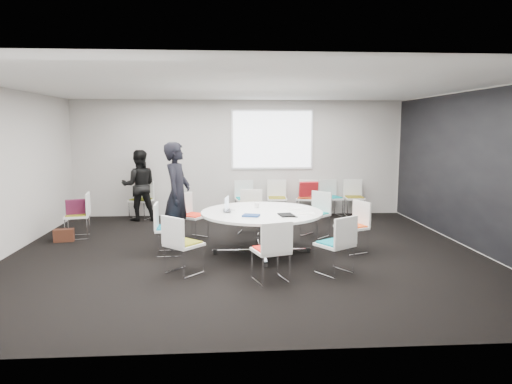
{
  "coord_description": "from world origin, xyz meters",
  "views": [
    {
      "loc": [
        -0.33,
        -7.62,
        2.13
      ],
      "look_at": [
        0.2,
        0.4,
        1.0
      ],
      "focal_mm": 32.0,
      "sensor_mm": 36.0,
      "label": 1
    }
  ],
  "objects": [
    {
      "name": "room_shell",
      "position": [
        0.09,
        0.0,
        1.4
      ],
      "size": [
        8.08,
        7.08,
        2.88
      ],
      "color": "black",
      "rests_on": "ground"
    },
    {
      "name": "conference_table",
      "position": [
        0.27,
        -0.04,
        0.52
      ],
      "size": [
        2.06,
        2.06,
        0.73
      ],
      "color": "silver",
      "rests_on": "ground"
    },
    {
      "name": "projection_screen",
      "position": [
        0.8,
        3.46,
        1.85
      ],
      "size": [
        1.9,
        0.03,
        1.35
      ],
      "primitive_type": "cube",
      "color": "white",
      "rests_on": "room_shell"
    },
    {
      "name": "chair_ring_a",
      "position": [
        1.83,
        -0.07,
        0.28
      ],
      "size": [
        0.59,
        0.59,
        0.88
      ],
      "rotation": [
        0.0,
        0.0,
        1.96
      ],
      "color": "silver",
      "rests_on": "ground"
    },
    {
      "name": "chair_ring_b",
      "position": [
        1.42,
        1.1,
        0.28
      ],
      "size": [
        0.64,
        0.64,
        0.88
      ],
      "rotation": [
        0.0,
        0.0,
        2.32
      ],
      "color": "silver",
      "rests_on": "ground"
    },
    {
      "name": "chair_ring_c",
      "position": [
        0.13,
        1.47,
        0.28
      ],
      "size": [
        0.56,
        0.55,
        0.88
      ],
      "rotation": [
        0.0,
        0.0,
        2.88
      ],
      "color": "silver",
      "rests_on": "ground"
    },
    {
      "name": "chair_ring_d",
      "position": [
        -0.98,
        1.08,
        0.28
      ],
      "size": [
        0.63,
        0.63,
        0.88
      ],
      "rotation": [
        0.0,
        0.0,
        4.13
      ],
      "color": "silver",
      "rests_on": "ground"
    },
    {
      "name": "chair_ring_e",
      "position": [
        -1.31,
        -0.01,
        0.28
      ],
      "size": [
        0.46,
        0.48,
        0.88
      ],
      "rotation": [
        0.0,
        0.0,
        4.75
      ],
      "color": "silver",
      "rests_on": "ground"
    },
    {
      "name": "chair_ring_f",
      "position": [
        -0.97,
        -1.08,
        0.28
      ],
      "size": [
        0.64,
        0.64,
        0.88
      ],
      "rotation": [
        0.0,
        0.0,
        5.55
      ],
      "color": "silver",
      "rests_on": "ground"
    },
    {
      "name": "chair_ring_g",
      "position": [
        0.28,
        -1.51,
        0.28
      ],
      "size": [
        0.58,
        0.57,
        0.88
      ],
      "rotation": [
        0.0,
        0.0,
        6.6
      ],
      "color": "silver",
      "rests_on": "ground"
    },
    {
      "name": "chair_ring_h",
      "position": [
        1.25,
        -1.23,
        0.28
      ],
      "size": [
        0.63,
        0.63,
        0.88
      ],
      "rotation": [
        0.0,
        0.0,
        6.87
      ],
      "color": "silver",
      "rests_on": "ground"
    },
    {
      "name": "chair_back_a",
      "position": [
        0.12,
        3.13,
        0.28
      ],
      "size": [
        0.52,
        0.51,
        0.88
      ],
      "rotation": [
        0.0,
        0.0,
        3.3
      ],
      "color": "silver",
      "rests_on": "ground"
    },
    {
      "name": "chair_back_b",
      "position": [
        0.89,
        3.17,
        0.28
      ],
      "size": [
        0.49,
        0.48,
        0.88
      ],
      "rotation": [
        0.0,
        0.0,
        3.08
      ],
      "color": "silver",
      "rests_on": "ground"
    },
    {
      "name": "chair_back_c",
      "position": [
        1.61,
        3.14,
        0.28
      ],
      "size": [
        0.58,
        0.58,
        0.88
      ],
      "rotation": [
        0.0,
        0.0,
        2.8
      ],
      "color": "silver",
      "rests_on": "ground"
    },
    {
      "name": "chair_back_d",
      "position": [
        2.21,
        3.17,
        0.28
      ],
      "size": [
        0.56,
        0.55,
        0.88
      ],
      "rotation": [
        0.0,
        0.0,
        3.39
      ],
      "color": "silver",
      "rests_on": "ground"
    },
    {
      "name": "chair_back_e",
      "position": [
        2.78,
        3.17,
        0.28
      ],
      "size": [
        0.48,
        0.47,
        0.88
      ],
      "rotation": [
        0.0,
        0.0,
        3.09
      ],
      "color": "silver",
      "rests_on": "ground"
    },
    {
      "name": "chair_spare_left",
      "position": [
        -3.21,
        1.28,
        0.28
      ],
      "size": [
        0.52,
        0.53,
        0.88
      ],
      "rotation": [
        0.0,
        0.0,
        1.74
      ],
      "color": "silver",
      "rests_on": "ground"
    },
    {
      "name": "chair_person_back",
      "position": [
        -2.33,
        3.14,
        0.28
      ],
      "size": [
        0.59,
        0.59,
        0.88
      ],
      "rotation": [
        0.0,
        0.0,
        2.77
      ],
      "color": "silver",
      "rests_on": "ground"
    },
    {
      "name": "person_main",
      "position": [
        -1.21,
        0.57,
        0.94
      ],
      "size": [
        0.58,
        0.77,
        1.88
      ],
      "primitive_type": "imported",
      "rotation": [
        0.0,
        0.0,
        1.36
      ],
      "color": "black",
      "rests_on": "ground"
    },
    {
      "name": "person_back",
      "position": [
        -2.34,
        2.97,
        0.82
      ],
      "size": [
        0.9,
        0.76,
        1.64
      ],
      "primitive_type": "imported",
      "rotation": [
        0.0,
        0.0,
        3.33
      ],
      "color": "black",
      "rests_on": "ground"
    },
    {
      "name": "laptop",
      "position": [
        -0.28,
        -0.01,
        0.74
      ],
      "size": [
        0.22,
        0.32,
        0.02
      ],
      "primitive_type": "imported",
      "rotation": [
        0.0,
        0.0,
        1.62
      ],
      "color": "#333338",
      "rests_on": "conference_table"
    },
    {
      "name": "laptop_lid",
      "position": [
        -0.32,
        0.04,
        0.86
      ],
      "size": [
        0.07,
        0.3,
        0.22
      ],
      "primitive_type": "cube",
      "rotation": [
        0.0,
        0.0,
        1.4
      ],
      "color": "silver",
      "rests_on": "conference_table"
    },
    {
      "name": "notebook_black",
      "position": [
        0.64,
        -0.44,
        0.74
      ],
      "size": [
        0.27,
        0.33,
        0.02
      ],
      "primitive_type": "cube",
      "rotation": [
        0.0,
        0.0,
        0.17
      ],
      "color": "black",
      "rests_on": "conference_table"
    },
    {
      "name": "tablet_folio",
      "position": [
        0.06,
        -0.46,
        0.74
      ],
      "size": [
        0.31,
        0.27,
        0.03
      ],
      "primitive_type": "cube",
      "rotation": [
        0.0,
        0.0,
        -0.29
      ],
      "color": "navy",
      "rests_on": "conference_table"
    },
    {
      "name": "papers_right",
      "position": [
        0.87,
        0.2,
        0.73
      ],
      "size": [
        0.36,
        0.32,
        0.0
      ],
      "primitive_type": "cube",
      "rotation": [
        0.0,
        0.0,
        0.46
      ],
      "color": "white",
      "rests_on": "conference_table"
    },
    {
      "name": "papers_front",
      "position": [
        0.98,
        -0.26,
        0.73
      ],
      "size": [
        0.3,
        0.21,
        0.0
      ],
      "primitive_type": "cube",
      "rotation": [
        0.0,
        0.0,
        -0.01
      ],
      "color": "white",
      "rests_on": "conference_table"
    },
    {
      "name": "cup",
      "position": [
        0.21,
        0.31,
        0.78
      ],
      "size": [
        0.08,
        0.08,
        0.09
      ],
      "primitive_type": "cylinder",
      "color": "white",
      "rests_on": "conference_table"
    },
    {
      "name": "phone",
      "position": [
        0.73,
        -0.57,
        0.73
      ],
      "size": [
        0.15,
        0.1,
        0.01
      ],
      "primitive_type": "cube",
      "rotation": [
        0.0,
        0.0,
        -0.19
      ],
      "color": "black",
      "rests_on": "conference_table"
    },
    {
      "name": "maroon_bag",
      "position": [
        -3.22,
        1.28,
        0.62
      ],
      "size": [
        0.42,
        0.27,
        0.28
      ],
      "primitive_type": "cube",
      "rotation": [
        0.0,
        0.0,
        0.37
      ],
      "color": "#4B142C",
      "rests_on": "chair_spare_left"
    },
    {
      "name": "brown_bag",
      "position": [
        -3.4,
        1.01,
        0.12
      ],
      "size": [
        0.38,
        0.22,
        0.24
      ],
      "primitive_type": "cube",
      "rotation": [
        0.0,
        0.0,
        0.17
      ],
      "color": "#432115",
      "rests_on": "ground"
    },
    {
      "name": "red_jacket",
      "position": [
        1.61,
        2.92,
        0.7
      ],
      "size": [
        0.45,
        0.2,
        0.36
      ],
      "primitive_type": "cube",
      "rotation": [
        0.17,
        0.0,
        0.09
      ],
      "color": "#A11319",
      "rests_on": "chair_back_c"
    }
  ]
}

